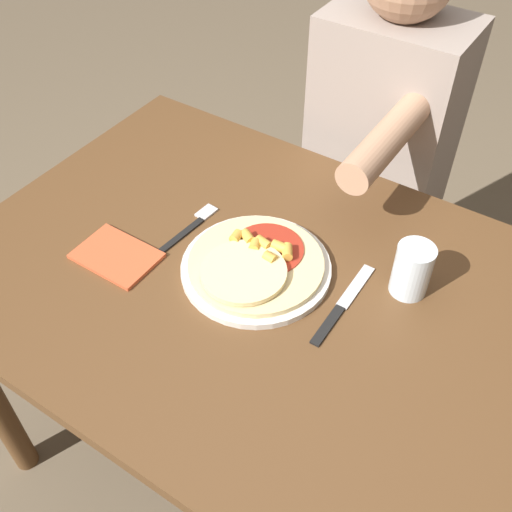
% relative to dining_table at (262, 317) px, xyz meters
% --- Properties ---
extents(ground_plane, '(8.00, 8.00, 0.00)m').
position_rel_dining_table_xyz_m(ground_plane, '(0.00, 0.00, -0.63)').
color(ground_plane, brown).
extents(dining_table, '(1.19, 0.83, 0.74)m').
position_rel_dining_table_xyz_m(dining_table, '(0.00, 0.00, 0.00)').
color(dining_table, brown).
rests_on(dining_table, ground_plane).
extents(plate, '(0.29, 0.29, 0.01)m').
position_rel_dining_table_xyz_m(plate, '(-0.02, 0.02, 0.12)').
color(plate, silver).
rests_on(plate, dining_table).
extents(pizza, '(0.26, 0.26, 0.04)m').
position_rel_dining_table_xyz_m(pizza, '(-0.02, 0.01, 0.13)').
color(pizza, '#E0C689').
rests_on(pizza, plate).
extents(fork, '(0.03, 0.18, 0.00)m').
position_rel_dining_table_xyz_m(fork, '(-0.20, 0.05, 0.11)').
color(fork, black).
rests_on(fork, dining_table).
extents(knife, '(0.02, 0.22, 0.00)m').
position_rel_dining_table_xyz_m(knife, '(0.16, 0.03, 0.11)').
color(knife, black).
rests_on(knife, dining_table).
extents(drinking_glass, '(0.07, 0.07, 0.11)m').
position_rel_dining_table_xyz_m(drinking_glass, '(0.24, 0.13, 0.16)').
color(drinking_glass, silver).
rests_on(drinking_glass, dining_table).
extents(napkin, '(0.16, 0.11, 0.01)m').
position_rel_dining_table_xyz_m(napkin, '(-0.27, -0.10, 0.11)').
color(napkin, '#C6512D').
rests_on(napkin, dining_table).
extents(person_diner, '(0.34, 0.52, 1.21)m').
position_rel_dining_table_xyz_m(person_diner, '(-0.03, 0.60, 0.08)').
color(person_diner, '#2D2D38').
rests_on(person_diner, ground_plane).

